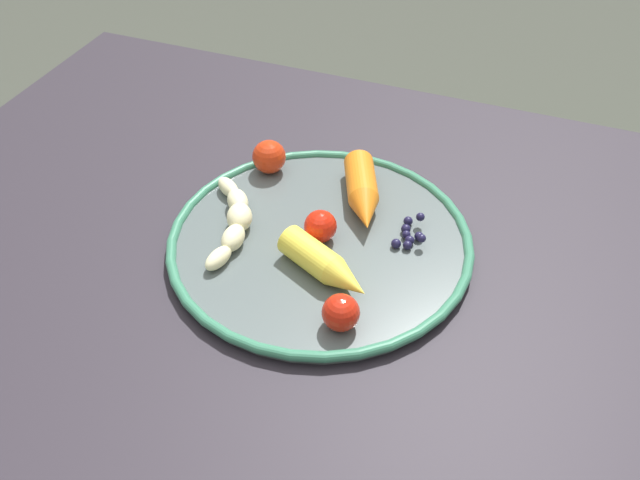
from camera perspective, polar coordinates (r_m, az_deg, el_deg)
dining_table at (r=0.87m, az=-3.37°, el=-5.68°), size 1.05×0.86×0.70m
plate at (r=0.82m, az=0.00°, el=-0.15°), size 0.36×0.36×0.02m
banana at (r=0.83m, az=-7.05°, el=1.71°), size 0.09×0.16×0.03m
carrot_orange at (r=0.86m, az=3.50°, el=3.84°), size 0.09×0.13×0.04m
carrot_yellow at (r=0.76m, az=0.44°, el=-2.07°), size 0.12×0.08×0.04m
blueberry_pile at (r=0.82m, az=7.32°, el=0.49°), size 0.04×0.06×0.02m
tomato_near at (r=0.81m, az=0.03°, el=1.13°), size 0.04×0.04×0.04m
tomato_mid at (r=0.91m, az=-4.17°, el=6.78°), size 0.04×0.04×0.04m
tomato_far at (r=0.71m, az=1.71°, el=-5.93°), size 0.04×0.04×0.04m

